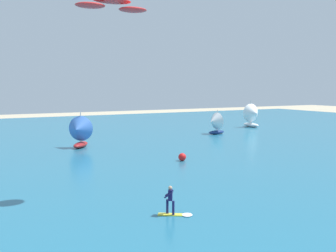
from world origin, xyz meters
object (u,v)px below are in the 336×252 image
marker_buoy (182,157)px  sailboat_center_horizon (214,123)px  kite (112,5)px  sailboat_heeled_over (253,115)px  sailboat_far_right (79,132)px  kitesurfer (174,205)px

marker_buoy → sailboat_center_horizon: bearing=47.1°
kite → sailboat_heeled_over: kite is taller
sailboat_far_right → marker_buoy: 14.37m
sailboat_center_horizon → marker_buoy: sailboat_center_horizon is taller
sailboat_center_horizon → kitesurfer: bearing=-128.3°
sailboat_far_right → sailboat_heeled_over: size_ratio=0.91×
sailboat_far_right → sailboat_heeled_over: (33.60, 9.10, 0.19)m
kite → sailboat_heeled_over: size_ratio=1.03×
kite → sailboat_center_horizon: size_ratio=1.31×
sailboat_center_horizon → sailboat_heeled_over: size_ratio=0.79×
kitesurfer → kite: (-1.74, 4.65, 11.58)m
sailboat_far_right → marker_buoy: size_ratio=5.53×
kitesurfer → sailboat_center_horizon: (24.27, 30.75, 1.05)m
sailboat_center_horizon → sailboat_far_right: size_ratio=0.87×
kite → sailboat_far_right: 25.04m
kitesurfer → sailboat_heeled_over: sailboat_heeled_over is taller
kite → sailboat_heeled_over: bearing=39.7°
sailboat_center_horizon → sailboat_far_right: (-21.66, -3.69, 0.25)m
sailboat_heeled_over → marker_buoy: size_ratio=6.08×
sailboat_center_horizon → sailboat_far_right: bearing=-170.3°
kite → marker_buoy: 18.63m
sailboat_heeled_over → sailboat_center_horizon: bearing=-155.6°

